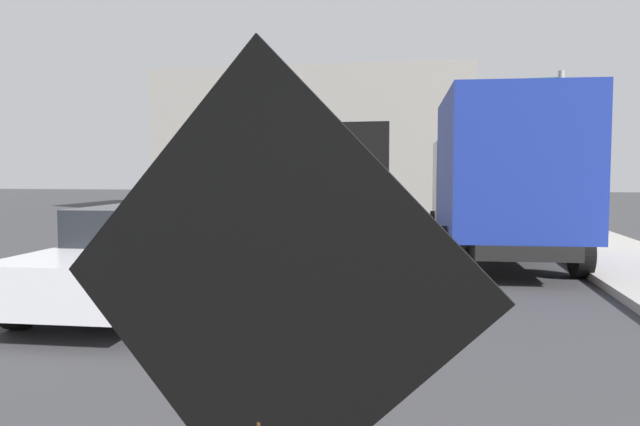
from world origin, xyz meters
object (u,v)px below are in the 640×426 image
object	(u,v)px
arrow_board_trailer	(341,255)
highway_guide_sign	(534,122)
traffic_cone_mid_lane	(309,331)
box_truck	(500,175)
pickup_car	(145,254)
traffic_cone_far_lane	(343,283)
roadwork_sign	(260,297)

from	to	relation	value
arrow_board_trailer	highway_guide_sign	world-z (taller)	highway_guide_sign
traffic_cone_mid_lane	box_truck	bearing A→B (deg)	71.12
highway_guide_sign	traffic_cone_mid_lane	world-z (taller)	highway_guide_sign
arrow_board_trailer	traffic_cone_mid_lane	size ratio (longest dim) A/B	4.00
pickup_car	traffic_cone_far_lane	world-z (taller)	pickup_car
highway_guide_sign	traffic_cone_far_lane	distance (m)	13.16
pickup_car	highway_guide_sign	size ratio (longest dim) A/B	0.97
traffic_cone_far_lane	traffic_cone_mid_lane	bearing A→B (deg)	-88.75
arrow_board_trailer	pickup_car	size ratio (longest dim) A/B	0.56
box_truck	arrow_board_trailer	bearing A→B (deg)	-133.87
traffic_cone_mid_lane	roadwork_sign	bearing A→B (deg)	-81.20
arrow_board_trailer	highway_guide_sign	xyz separation A→B (m)	(4.65, 10.36, 2.94)
traffic_cone_far_lane	highway_guide_sign	bearing A→B (deg)	69.99
box_truck	traffic_cone_far_lane	xyz separation A→B (m)	(-2.61, -4.65, -1.50)
highway_guide_sign	traffic_cone_far_lane	bearing A→B (deg)	-110.01
box_truck	traffic_cone_mid_lane	distance (m)	8.02
arrow_board_trailer	box_truck	size ratio (longest dim) A/B	0.40
box_truck	traffic_cone_far_lane	distance (m)	5.54
roadwork_sign	traffic_cone_mid_lane	distance (m)	4.08
roadwork_sign	box_truck	distance (m)	11.50
roadwork_sign	highway_guide_sign	xyz separation A→B (m)	(3.72, 18.70, 1.95)
roadwork_sign	pickup_car	size ratio (longest dim) A/B	0.48
pickup_car	traffic_cone_far_lane	xyz separation A→B (m)	(2.81, 0.38, -0.39)
box_truck	highway_guide_sign	bearing A→B (deg)	76.52
highway_guide_sign	traffic_cone_far_lane	xyz separation A→B (m)	(-4.38, -12.02, -3.11)
roadwork_sign	traffic_cone_mid_lane	xyz separation A→B (m)	(-0.60, 3.87, -1.14)
box_truck	traffic_cone_far_lane	size ratio (longest dim) A/B	10.64
pickup_car	traffic_cone_mid_lane	xyz separation A→B (m)	(2.87, -2.42, -0.37)
pickup_car	highway_guide_sign	distance (m)	14.59
highway_guide_sign	pickup_car	bearing A→B (deg)	-120.08
pickup_car	traffic_cone_mid_lane	bearing A→B (deg)	-40.19
roadwork_sign	traffic_cone_mid_lane	world-z (taller)	roadwork_sign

